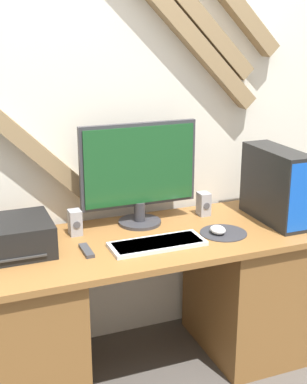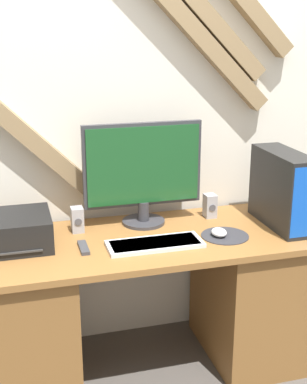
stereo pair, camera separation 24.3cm
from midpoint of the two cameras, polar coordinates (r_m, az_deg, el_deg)
name	(u,v)px [view 1 (the left image)]	position (r m, az deg, el deg)	size (l,w,h in m)	color
wall_back	(117,87)	(2.69, -6.60, 11.04)	(6.40, 0.13, 2.70)	silver
desk	(144,303)	(2.65, -3.70, -11.81)	(1.62, 0.65, 0.71)	brown
monitor	(139,170)	(2.59, -4.24, 2.28)	(0.59, 0.21, 0.51)	#333338
keyboard	(157,244)	(2.41, -2.50, -5.59)	(0.43, 0.17, 0.02)	silver
mousepad	(223,233)	(2.56, 4.77, -4.43)	(0.22, 0.22, 0.00)	#2D2D33
mouse	(218,230)	(2.54, 4.16, -4.09)	(0.07, 0.09, 0.04)	silver
computer_tower	(276,185)	(2.70, 10.44, 0.65)	(0.15, 0.43, 0.37)	black
printer	(13,237)	(2.43, -17.62, -4.65)	(0.34, 0.31, 0.14)	black
speaker_left	(75,222)	(2.56, -11.08, -3.26)	(0.06, 0.07, 0.12)	#99999E
speaker_right	(204,204)	(2.77, 2.87, -1.32)	(0.06, 0.07, 0.12)	#99999E
remote_control	(87,251)	(2.38, -10.10, -6.23)	(0.04, 0.14, 0.02)	#38383D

